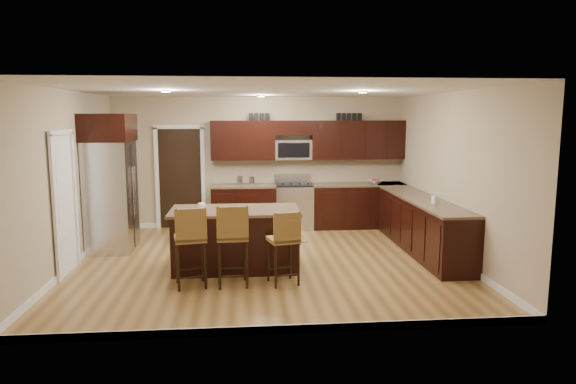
{
  "coord_description": "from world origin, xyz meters",
  "views": [
    {
      "loc": [
        -0.38,
        -7.94,
        2.32
      ],
      "look_at": [
        0.37,
        0.4,
        1.07
      ],
      "focal_mm": 32.0,
      "sensor_mm": 36.0,
      "label": 1
    }
  ],
  "objects": [
    {
      "name": "refrigerator",
      "position": [
        -2.62,
        1.0,
        1.2
      ],
      "size": [
        0.79,
        1.0,
        2.35
      ],
      "color": "silver",
      "rests_on": "floor"
    },
    {
      "name": "floor_mat",
      "position": [
        0.39,
        1.44,
        0.01
      ],
      "size": [
        0.87,
        0.63,
        0.01
      ],
      "primitive_type": "cube",
      "rotation": [
        0.0,
        0.0,
        0.1
      ],
      "color": "olive",
      "rests_on": "floor"
    },
    {
      "name": "wall_back",
      "position": [
        0.0,
        2.75,
        1.35
      ],
      "size": [
        6.0,
        0.0,
        6.0
      ],
      "primitive_type": "plane",
      "rotation": [
        1.57,
        0.0,
        0.0
      ],
      "color": "tan",
      "rests_on": "floor"
    },
    {
      "name": "pantry_door",
      "position": [
        -2.98,
        -0.3,
        1.02
      ],
      "size": [
        0.03,
        0.8,
        2.04
      ],
      "primitive_type": "cube",
      "color": "white",
      "rests_on": "floor"
    },
    {
      "name": "upper_cabinets",
      "position": [
        1.04,
        2.58,
        1.84
      ],
      "size": [
        4.0,
        0.33,
        0.8
      ],
      "color": "black",
      "rests_on": "wall_back"
    },
    {
      "name": "doorway",
      "position": [
        -1.65,
        2.73,
        1.03
      ],
      "size": [
        0.85,
        0.03,
        2.06
      ],
      "primitive_type": "cube",
      "color": "black",
      "rests_on": "floor"
    },
    {
      "name": "ceiling",
      "position": [
        0.0,
        0.0,
        2.7
      ],
      "size": [
        6.0,
        6.0,
        0.0
      ],
      "primitive_type": "plane",
      "rotation": [
        3.14,
        0.0,
        0.0
      ],
      "color": "silver",
      "rests_on": "wall_back"
    },
    {
      "name": "stool_right",
      "position": [
        0.19,
        -1.13,
        0.65
      ],
      "size": [
        0.47,
        0.47,
        1.04
      ],
      "rotation": [
        0.0,
        0.0,
        0.26
      ],
      "color": "olive",
      "rests_on": "floor"
    },
    {
      "name": "floor",
      "position": [
        0.0,
        0.0,
        0.0
      ],
      "size": [
        6.0,
        6.0,
        0.0
      ],
      "primitive_type": "plane",
      "color": "olive",
      "rests_on": "ground"
    },
    {
      "name": "letter_decor",
      "position": [
        0.9,
        2.58,
        2.29
      ],
      "size": [
        2.2,
        0.03,
        0.15
      ],
      "primitive_type": null,
      "color": "black",
      "rests_on": "upper_cabinets"
    },
    {
      "name": "soap_bottle",
      "position": [
        2.7,
        -0.08,
        1.01
      ],
      "size": [
        0.1,
        0.11,
        0.18
      ],
      "primitive_type": "imported",
      "rotation": [
        0.0,
        0.0,
        0.31
      ],
      "color": "#B2B2B2",
      "rests_on": "base_cabinets"
    },
    {
      "name": "stool_left",
      "position": [
        -1.08,
        -1.14,
        0.69
      ],
      "size": [
        0.48,
        0.48,
        1.11
      ],
      "rotation": [
        0.0,
        0.0,
        0.18
      ],
      "color": "olive",
      "rests_on": "floor"
    },
    {
      "name": "canister_tall",
      "position": [
        -0.42,
        2.45,
        1.01
      ],
      "size": [
        0.12,
        0.12,
        0.19
      ],
      "primitive_type": "cylinder",
      "color": "silver",
      "rests_on": "base_cabinets"
    },
    {
      "name": "base_cabinets",
      "position": [
        1.9,
        1.45,
        0.46
      ],
      "size": [
        4.02,
        3.96,
        0.92
      ],
      "color": "black",
      "rests_on": "floor"
    },
    {
      "name": "canister_short",
      "position": [
        -0.18,
        2.45,
        1.0
      ],
      "size": [
        0.11,
        0.11,
        0.17
      ],
      "primitive_type": "cylinder",
      "color": "silver",
      "rests_on": "base_cabinets"
    },
    {
      "name": "wall_right",
      "position": [
        3.0,
        0.0,
        1.35
      ],
      "size": [
        0.0,
        5.5,
        5.5
      ],
      "primitive_type": "plane",
      "rotation": [
        1.57,
        0.0,
        -1.57
      ],
      "color": "tan",
      "rests_on": "floor"
    },
    {
      "name": "range",
      "position": [
        0.68,
        2.45,
        0.47
      ],
      "size": [
        0.76,
        0.64,
        1.11
      ],
      "color": "silver",
      "rests_on": "floor"
    },
    {
      "name": "stool_mid",
      "position": [
        -0.52,
        -1.14,
        0.71
      ],
      "size": [
        0.44,
        0.44,
        1.13
      ],
      "rotation": [
        0.0,
        0.0,
        0.05
      ],
      "color": "olive",
      "rests_on": "floor"
    },
    {
      "name": "wall_left",
      "position": [
        -3.0,
        0.0,
        1.35
      ],
      "size": [
        0.0,
        5.5,
        5.5
      ],
      "primitive_type": "plane",
      "rotation": [
        1.57,
        0.0,
        1.57
      ],
      "color": "tan",
      "rests_on": "floor"
    },
    {
      "name": "island",
      "position": [
        -0.49,
        -0.29,
        0.43
      ],
      "size": [
        1.94,
        1.03,
        0.92
      ],
      "rotation": [
        0.0,
        0.0,
        -0.01
      ],
      "color": "black",
      "rests_on": "floor"
    },
    {
      "name": "island_jar",
      "position": [
        -0.99,
        -0.29,
        0.97
      ],
      "size": [
        0.1,
        0.1,
        0.1
      ],
      "primitive_type": "cylinder",
      "color": "white",
      "rests_on": "island"
    },
    {
      "name": "microwave",
      "position": [
        0.68,
        2.6,
        1.62
      ],
      "size": [
        0.76,
        0.31,
        0.4
      ],
      "primitive_type": "cube",
      "color": "silver",
      "rests_on": "upper_cabinets"
    },
    {
      "name": "fruit_bowl",
      "position": [
        2.4,
        2.45,
        0.96
      ],
      "size": [
        0.31,
        0.31,
        0.07
      ],
      "primitive_type": "imported",
      "rotation": [
        0.0,
        0.0,
        0.07
      ],
      "color": "silver",
      "rests_on": "base_cabinets"
    }
  ]
}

